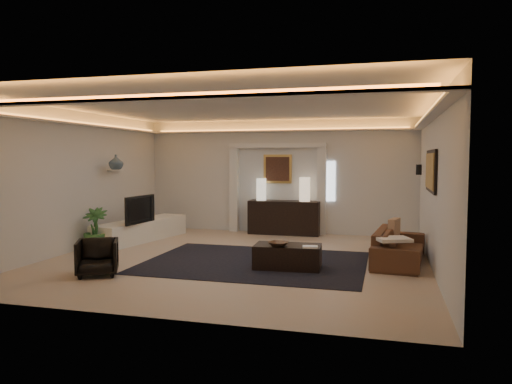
% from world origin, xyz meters
% --- Properties ---
extents(floor, '(7.00, 7.00, 0.00)m').
position_xyz_m(floor, '(0.00, 0.00, 0.00)').
color(floor, '#AFA08C').
rests_on(floor, ground).
extents(ceiling, '(7.00, 7.00, 0.00)m').
position_xyz_m(ceiling, '(0.00, 0.00, 2.90)').
color(ceiling, white).
rests_on(ceiling, ground).
extents(wall_back, '(7.00, 0.00, 7.00)m').
position_xyz_m(wall_back, '(0.00, 3.50, 1.45)').
color(wall_back, silver).
rests_on(wall_back, ground).
extents(wall_front, '(7.00, 0.00, 7.00)m').
position_xyz_m(wall_front, '(0.00, -3.50, 1.45)').
color(wall_front, silver).
rests_on(wall_front, ground).
extents(wall_left, '(0.00, 7.00, 7.00)m').
position_xyz_m(wall_left, '(-3.50, 0.00, 1.45)').
color(wall_left, silver).
rests_on(wall_left, ground).
extents(wall_right, '(0.00, 7.00, 7.00)m').
position_xyz_m(wall_right, '(3.50, 0.00, 1.45)').
color(wall_right, silver).
rests_on(wall_right, ground).
extents(cove_soffit, '(7.00, 7.00, 0.04)m').
position_xyz_m(cove_soffit, '(0.00, 0.00, 2.62)').
color(cove_soffit, silver).
rests_on(cove_soffit, ceiling).
extents(daylight_slit, '(0.25, 0.03, 1.00)m').
position_xyz_m(daylight_slit, '(1.35, 3.48, 1.35)').
color(daylight_slit, white).
rests_on(daylight_slit, wall_back).
extents(area_rug, '(4.00, 3.00, 0.01)m').
position_xyz_m(area_rug, '(0.40, -0.20, 0.01)').
color(area_rug, black).
rests_on(area_rug, ground).
extents(pilaster_left, '(0.22, 0.20, 2.20)m').
position_xyz_m(pilaster_left, '(-1.15, 3.40, 1.10)').
color(pilaster_left, silver).
rests_on(pilaster_left, ground).
extents(pilaster_right, '(0.22, 0.20, 2.20)m').
position_xyz_m(pilaster_right, '(1.15, 3.40, 1.10)').
color(pilaster_right, silver).
rests_on(pilaster_right, ground).
extents(alcove_header, '(2.52, 0.20, 0.12)m').
position_xyz_m(alcove_header, '(0.00, 3.40, 2.25)').
color(alcove_header, silver).
rests_on(alcove_header, wall_back).
extents(painting_frame, '(0.74, 0.04, 0.74)m').
position_xyz_m(painting_frame, '(0.00, 3.47, 1.65)').
color(painting_frame, tan).
rests_on(painting_frame, wall_back).
extents(painting_canvas, '(0.62, 0.02, 0.62)m').
position_xyz_m(painting_canvas, '(0.00, 3.44, 1.65)').
color(painting_canvas, '#4C2D1E').
rests_on(painting_canvas, wall_back).
extents(art_panel_frame, '(0.04, 1.64, 0.74)m').
position_xyz_m(art_panel_frame, '(3.47, 0.30, 1.70)').
color(art_panel_frame, black).
rests_on(art_panel_frame, wall_right).
extents(art_panel_gold, '(0.02, 1.50, 0.62)m').
position_xyz_m(art_panel_gold, '(3.44, 0.30, 1.70)').
color(art_panel_gold, tan).
rests_on(art_panel_gold, wall_right).
extents(wall_sconce, '(0.12, 0.12, 0.22)m').
position_xyz_m(wall_sconce, '(3.38, 2.20, 1.68)').
color(wall_sconce, black).
rests_on(wall_sconce, wall_right).
extents(wall_niche, '(0.10, 0.55, 0.04)m').
position_xyz_m(wall_niche, '(-3.44, 1.40, 1.65)').
color(wall_niche, silver).
rests_on(wall_niche, wall_left).
extents(console, '(1.80, 0.58, 0.90)m').
position_xyz_m(console, '(0.23, 3.25, 0.40)').
color(console, black).
rests_on(console, ground).
extents(lamp_left, '(0.31, 0.31, 0.56)m').
position_xyz_m(lamp_left, '(-0.38, 3.25, 1.09)').
color(lamp_left, beige).
rests_on(lamp_left, console).
extents(lamp_right, '(0.28, 0.28, 0.60)m').
position_xyz_m(lamp_right, '(0.74, 3.25, 1.09)').
color(lamp_right, beige).
rests_on(lamp_right, console).
extents(media_ledge, '(1.15, 2.78, 0.51)m').
position_xyz_m(media_ledge, '(-2.82, 1.44, 0.22)').
color(media_ledge, white).
rests_on(media_ledge, ground).
extents(tv, '(1.08, 0.24, 0.62)m').
position_xyz_m(tv, '(-2.67, 0.94, 0.76)').
color(tv, black).
rests_on(tv, media_ledge).
extents(figurine, '(0.18, 0.18, 0.39)m').
position_xyz_m(figurine, '(-3.15, 1.97, 0.64)').
color(figurine, black).
rests_on(figurine, media_ledge).
extents(ginger_jar, '(0.41, 0.41, 0.34)m').
position_xyz_m(ginger_jar, '(-3.15, 0.95, 1.84)').
color(ginger_jar, '#46616C').
rests_on(ginger_jar, wall_niche).
extents(plant, '(0.61, 0.61, 0.89)m').
position_xyz_m(plant, '(-3.15, 0.09, 0.44)').
color(plant, '#30642D').
rests_on(plant, ground).
extents(sofa, '(2.17, 1.04, 0.61)m').
position_xyz_m(sofa, '(2.97, 0.50, 0.31)').
color(sofa, brown).
rests_on(sofa, ground).
extents(throw_blanket, '(0.67, 0.62, 0.06)m').
position_xyz_m(throw_blanket, '(2.84, -0.23, 0.55)').
color(throw_blanket, '#F5E7C2').
rests_on(throw_blanket, sofa).
extents(throw_pillow, '(0.24, 0.45, 0.44)m').
position_xyz_m(throw_pillow, '(2.87, 0.88, 0.55)').
color(throw_pillow, tan).
rests_on(throw_pillow, sofa).
extents(coffee_table, '(1.18, 0.69, 0.43)m').
position_xyz_m(coffee_table, '(1.07, -0.51, 0.20)').
color(coffee_table, black).
rests_on(coffee_table, ground).
extents(bowl, '(0.40, 0.40, 0.08)m').
position_xyz_m(bowl, '(0.95, -0.70, 0.45)').
color(bowl, '#493121').
rests_on(bowl, coffee_table).
extents(magazine, '(0.28, 0.22, 0.03)m').
position_xyz_m(magazine, '(1.49, -0.69, 0.42)').
color(magazine, white).
rests_on(magazine, coffee_table).
extents(armchair, '(0.87, 0.88, 0.60)m').
position_xyz_m(armchair, '(-1.85, -1.81, 0.30)').
color(armchair, black).
rests_on(armchair, ground).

